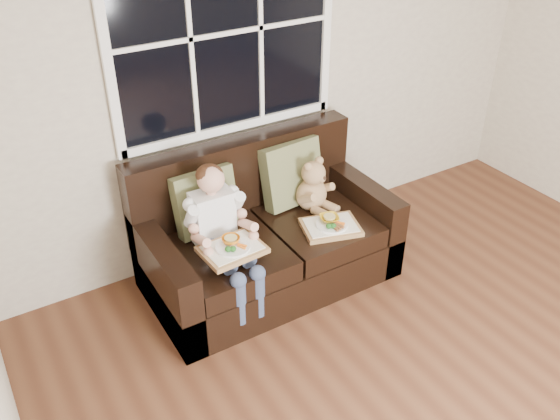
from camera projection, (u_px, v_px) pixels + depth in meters
window_back at (226, 33)px, 3.78m from camera, size 1.62×0.04×1.37m
loveseat at (265, 240)px, 4.17m from camera, size 1.70×0.92×0.96m
pillow_left at (205, 201)px, 3.93m from camera, size 0.44×0.22×0.44m
pillow_right at (292, 174)px, 4.22m from camera, size 0.47×0.25×0.47m
child at (220, 224)px, 3.73m from camera, size 0.38×0.60×0.87m
teddy_bear at (313, 189)px, 4.18m from camera, size 0.27×0.33×0.40m
tray_left at (232, 248)px, 3.64m from camera, size 0.40×0.31×0.09m
tray_right at (331, 226)px, 4.02m from camera, size 0.45×0.39×0.09m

